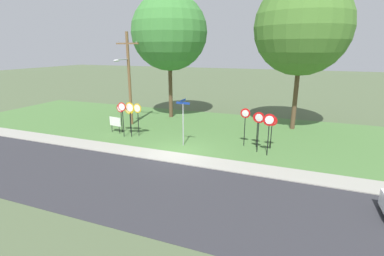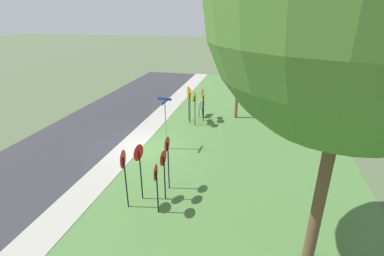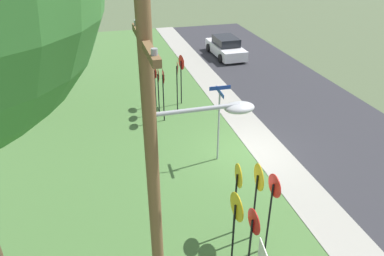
% 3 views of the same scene
% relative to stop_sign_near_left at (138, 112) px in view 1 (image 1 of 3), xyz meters
% --- Properties ---
extents(ground_plane, '(160.00, 160.00, 0.00)m').
position_rel_stop_sign_near_left_xyz_m(ground_plane, '(4.19, -2.29, -1.84)').
color(ground_plane, '#4C5B3D').
extents(road_asphalt, '(44.00, 6.40, 0.01)m').
position_rel_stop_sign_near_left_xyz_m(road_asphalt, '(4.19, -7.09, -1.83)').
color(road_asphalt, '#2D2D33').
rests_on(road_asphalt, ground_plane).
extents(sidewalk_strip, '(44.00, 1.60, 0.06)m').
position_rel_stop_sign_near_left_xyz_m(sidewalk_strip, '(4.19, -3.09, -1.81)').
color(sidewalk_strip, '#99968C').
rests_on(sidewalk_strip, ground_plane).
extents(grass_median, '(44.00, 12.00, 0.04)m').
position_rel_stop_sign_near_left_xyz_m(grass_median, '(4.19, 3.71, -1.82)').
color(grass_median, '#477038').
rests_on(grass_median, ground_plane).
extents(stop_sign_near_left, '(0.71, 0.12, 2.48)m').
position_rel_stop_sign_near_left_xyz_m(stop_sign_near_left, '(0.00, 0.00, 0.00)').
color(stop_sign_near_left, black).
rests_on(stop_sign_near_left, grass_median).
extents(stop_sign_near_right, '(0.66, 0.09, 2.29)m').
position_rel_stop_sign_near_left_xyz_m(stop_sign_near_right, '(-1.67, 0.24, -0.15)').
color(stop_sign_near_right, black).
rests_on(stop_sign_near_right, grass_median).
extents(stop_sign_far_left, '(0.77, 0.12, 2.62)m').
position_rel_stop_sign_near_left_xyz_m(stop_sign_far_left, '(-0.36, -0.45, 0.12)').
color(stop_sign_far_left, black).
rests_on(stop_sign_far_left, grass_median).
extents(stop_sign_far_center, '(0.65, 0.10, 2.61)m').
position_rel_stop_sign_near_left_xyz_m(stop_sign_far_center, '(-0.88, -0.66, 0.08)').
color(stop_sign_far_center, black).
rests_on(stop_sign_far_center, grass_median).
extents(stop_sign_far_right, '(0.79, 0.10, 2.30)m').
position_rel_stop_sign_near_left_xyz_m(stop_sign_far_right, '(-1.00, 0.42, -0.12)').
color(stop_sign_far_right, black).
rests_on(stop_sign_far_right, grass_median).
extents(yield_sign_near_left, '(0.70, 0.16, 2.62)m').
position_rel_stop_sign_near_left_xyz_m(yield_sign_near_left, '(8.93, -0.34, 0.16)').
color(yield_sign_near_left, black).
rests_on(yield_sign_near_left, grass_median).
extents(yield_sign_near_right, '(0.66, 0.11, 2.60)m').
position_rel_stop_sign_near_left_xyz_m(yield_sign_near_right, '(7.91, 0.56, 0.13)').
color(yield_sign_near_right, black).
rests_on(yield_sign_near_right, grass_median).
extents(yield_sign_far_left, '(0.66, 0.12, 2.22)m').
position_rel_stop_sign_near_left_xyz_m(yield_sign_far_left, '(9.65, 0.65, -0.16)').
color(yield_sign_far_left, black).
rests_on(yield_sign_far_left, grass_median).
extents(yield_sign_far_right, '(0.67, 0.12, 2.36)m').
position_rel_stop_sign_near_left_xyz_m(yield_sign_far_right, '(8.73, 0.65, -0.05)').
color(yield_sign_far_right, black).
rests_on(yield_sign_far_right, grass_median).
extents(yield_sign_center, '(0.74, 0.15, 2.64)m').
position_rel_stop_sign_near_left_xyz_m(yield_sign_center, '(9.60, -0.71, 0.19)').
color(yield_sign_center, black).
rests_on(yield_sign_center, grass_median).
extents(street_name_post, '(0.96, 0.82, 3.17)m').
position_rel_stop_sign_near_left_xyz_m(street_name_post, '(4.03, -0.81, 0.08)').
color(street_name_post, '#9EA0A8').
rests_on(street_name_post, grass_median).
extents(utility_pole, '(2.10, 2.01, 7.70)m').
position_rel_stop_sign_near_left_xyz_m(utility_pole, '(-2.37, 2.60, 2.39)').
color(utility_pole, brown).
rests_on(utility_pole, grass_median).
extents(notice_board, '(1.09, 0.19, 1.25)m').
position_rel_stop_sign_near_left_xyz_m(notice_board, '(-2.10, 0.02, -0.96)').
color(notice_board, black).
rests_on(notice_board, grass_median).
extents(oak_tree_left, '(6.80, 6.80, 11.19)m').
position_rel_stop_sign_near_left_xyz_m(oak_tree_left, '(-0.36, 6.48, 5.98)').
color(oak_tree_left, brown).
rests_on(oak_tree_left, grass_median).
extents(oak_tree_right, '(7.20, 7.20, 11.52)m').
position_rel_stop_sign_near_left_xyz_m(oak_tree_right, '(10.79, 6.30, 6.12)').
color(oak_tree_right, brown).
rests_on(oak_tree_right, grass_median).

